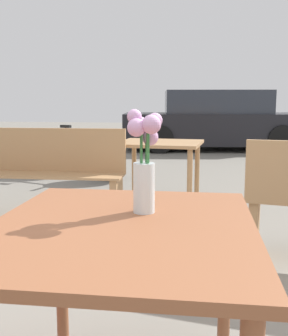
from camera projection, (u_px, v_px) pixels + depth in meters
table_front at (122, 255)px, 1.29m from camera, size 0.83×0.98×0.73m
flower_vase at (144, 160)px, 1.38m from camera, size 0.12×0.12×0.34m
bench_near at (42, 171)px, 3.87m from camera, size 1.54×0.42×0.85m
table_back at (160, 153)px, 4.16m from camera, size 0.86×0.76×0.70m
bicycle at (76, 154)px, 6.01m from camera, size 1.54×0.62×0.76m
parked_car at (215, 122)px, 9.60m from camera, size 4.32×2.20×1.33m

